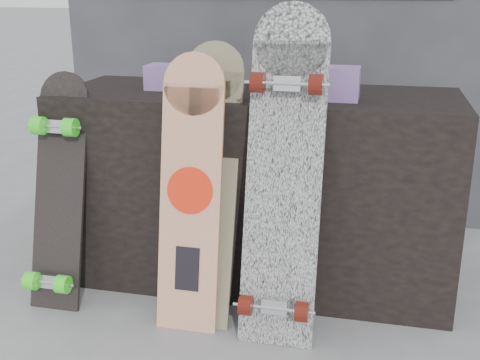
% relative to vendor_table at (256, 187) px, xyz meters
% --- Properties ---
extents(ground, '(60.00, 60.00, 0.00)m').
position_rel_vendor_table_xyz_m(ground, '(0.00, -0.50, -0.40)').
color(ground, slate).
rests_on(ground, ground).
extents(vendor_table, '(1.60, 0.60, 0.80)m').
position_rel_vendor_table_xyz_m(vendor_table, '(0.00, 0.00, 0.00)').
color(vendor_table, black).
rests_on(vendor_table, ground).
extents(booth, '(2.40, 0.22, 2.20)m').
position_rel_vendor_table_xyz_m(booth, '(0.00, 0.85, 0.70)').
color(booth, '#323237').
rests_on(booth, ground).
extents(merch_box_purple, '(0.18, 0.12, 0.10)m').
position_rel_vendor_table_xyz_m(merch_box_purple, '(-0.36, -0.01, 0.45)').
color(merch_box_purple, '#4D3C7B').
rests_on(merch_box_purple, vendor_table).
extents(merch_box_small, '(0.14, 0.14, 0.12)m').
position_rel_vendor_table_xyz_m(merch_box_small, '(0.33, -0.09, 0.46)').
color(merch_box_small, '#4D3C7B').
rests_on(merch_box_small, vendor_table).
extents(merch_box_flat, '(0.22, 0.10, 0.06)m').
position_rel_vendor_table_xyz_m(merch_box_flat, '(0.17, 0.14, 0.43)').
color(merch_box_flat, '#D1B78C').
rests_on(merch_box_flat, vendor_table).
extents(longboard_geisha, '(0.22, 0.21, 0.99)m').
position_rel_vendor_table_xyz_m(longboard_geisha, '(-0.16, -0.41, 0.12)').
color(longboard_geisha, tan).
rests_on(longboard_geisha, ground).
extents(longboard_celtic, '(0.23, 0.32, 1.02)m').
position_rel_vendor_table_xyz_m(longboard_celtic, '(-0.12, -0.31, 0.14)').
color(longboard_celtic, '#C2B684').
rests_on(longboard_celtic, ground).
extents(longboard_cascadia, '(0.26, 0.34, 1.16)m').
position_rel_vendor_table_xyz_m(longboard_cascadia, '(0.18, -0.40, 0.20)').
color(longboard_cascadia, silver).
rests_on(longboard_cascadia, ground).
extents(skateboard_dark, '(0.20, 0.32, 0.90)m').
position_rel_vendor_table_xyz_m(skateboard_dark, '(-0.71, -0.37, 0.06)').
color(skateboard_dark, black).
rests_on(skateboard_dark, ground).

